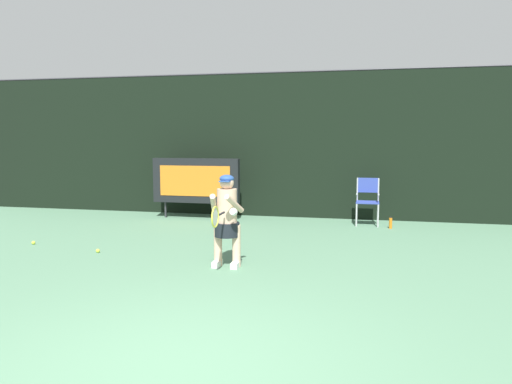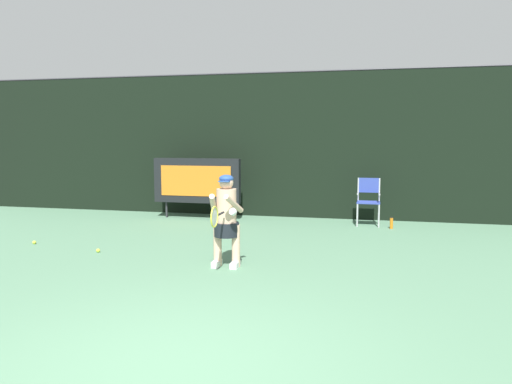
{
  "view_description": "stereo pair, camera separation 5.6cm",
  "coord_description": "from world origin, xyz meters",
  "px_view_note": "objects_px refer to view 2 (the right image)",
  "views": [
    {
      "loc": [
        1.63,
        -3.82,
        2.02
      ],
      "look_at": [
        -0.29,
        4.66,
        1.05
      ],
      "focal_mm": 34.56,
      "sensor_mm": 36.0,
      "label": 1
    },
    {
      "loc": [
        1.69,
        -3.81,
        2.02
      ],
      "look_at": [
        -0.29,
        4.66,
        1.05
      ],
      "focal_mm": 34.56,
      "sensor_mm": 36.0,
      "label": 2
    }
  ],
  "objects_px": {
    "tennis_player": "(226,217)",
    "tennis_ball_spare": "(98,251)",
    "umpire_chair": "(368,198)",
    "water_bottle": "(391,223)",
    "tennis_racket": "(215,217)",
    "scoreboard": "(197,181)",
    "tennis_ball_loose": "(34,242)"
  },
  "relations": [
    {
      "from": "tennis_player",
      "to": "tennis_ball_spare",
      "type": "xyz_separation_m",
      "value": [
        -2.47,
        0.38,
        -0.75
      ]
    },
    {
      "from": "umpire_chair",
      "to": "tennis_player",
      "type": "distance_m",
      "value": 4.78
    },
    {
      "from": "water_bottle",
      "to": "tennis_ball_spare",
      "type": "height_order",
      "value": "water_bottle"
    },
    {
      "from": "tennis_racket",
      "to": "scoreboard",
      "type": "bearing_deg",
      "value": 129.68
    },
    {
      "from": "scoreboard",
      "to": "tennis_player",
      "type": "relative_size",
      "value": 1.52
    },
    {
      "from": "umpire_chair",
      "to": "tennis_player",
      "type": "height_order",
      "value": "tennis_player"
    },
    {
      "from": "tennis_player",
      "to": "tennis_ball_spare",
      "type": "height_order",
      "value": "tennis_player"
    },
    {
      "from": "water_bottle",
      "to": "tennis_player",
      "type": "distance_m",
      "value": 4.76
    },
    {
      "from": "tennis_ball_loose",
      "to": "tennis_ball_spare",
      "type": "bearing_deg",
      "value": -12.16
    },
    {
      "from": "tennis_player",
      "to": "tennis_ball_spare",
      "type": "relative_size",
      "value": 21.25
    },
    {
      "from": "scoreboard",
      "to": "tennis_ball_spare",
      "type": "xyz_separation_m",
      "value": [
        -0.45,
        -3.85,
        -0.91
      ]
    },
    {
      "from": "tennis_ball_loose",
      "to": "scoreboard",
      "type": "bearing_deg",
      "value": 60.4
    },
    {
      "from": "umpire_chair",
      "to": "tennis_racket",
      "type": "bearing_deg",
      "value": -113.3
    },
    {
      "from": "water_bottle",
      "to": "tennis_player",
      "type": "height_order",
      "value": "tennis_player"
    },
    {
      "from": "scoreboard",
      "to": "tennis_ball_loose",
      "type": "relative_size",
      "value": 32.35
    },
    {
      "from": "tennis_ball_spare",
      "to": "water_bottle",
      "type": "bearing_deg",
      "value": 34.49
    },
    {
      "from": "water_bottle",
      "to": "tennis_racket",
      "type": "bearing_deg",
      "value": -120.03
    },
    {
      "from": "water_bottle",
      "to": "scoreboard",
      "type": "bearing_deg",
      "value": 175.9
    },
    {
      "from": "umpire_chair",
      "to": "tennis_ball_loose",
      "type": "bearing_deg",
      "value": -149.98
    },
    {
      "from": "tennis_player",
      "to": "tennis_ball_loose",
      "type": "distance_m",
      "value": 4.15
    },
    {
      "from": "water_bottle",
      "to": "tennis_player",
      "type": "bearing_deg",
      "value": -124.16
    },
    {
      "from": "scoreboard",
      "to": "tennis_ball_spare",
      "type": "height_order",
      "value": "scoreboard"
    },
    {
      "from": "scoreboard",
      "to": "tennis_player",
      "type": "distance_m",
      "value": 4.7
    },
    {
      "from": "scoreboard",
      "to": "umpire_chair",
      "type": "height_order",
      "value": "scoreboard"
    },
    {
      "from": "umpire_chair",
      "to": "tennis_player",
      "type": "relative_size",
      "value": 0.75
    },
    {
      "from": "tennis_ball_loose",
      "to": "tennis_ball_spare",
      "type": "xyz_separation_m",
      "value": [
        1.55,
        -0.33,
        0.0
      ]
    },
    {
      "from": "tennis_racket",
      "to": "umpire_chair",
      "type": "bearing_deg",
      "value": 83.71
    },
    {
      "from": "water_bottle",
      "to": "tennis_racket",
      "type": "xyz_separation_m",
      "value": [
        -2.63,
        -4.55,
        0.77
      ]
    },
    {
      "from": "scoreboard",
      "to": "tennis_player",
      "type": "xyz_separation_m",
      "value": [
        2.02,
        -4.24,
        -0.17
      ]
    },
    {
      "from": "tennis_player",
      "to": "tennis_racket",
      "type": "distance_m",
      "value": 0.65
    },
    {
      "from": "tennis_racket",
      "to": "tennis_ball_loose",
      "type": "xyz_separation_m",
      "value": [
        -4.04,
        1.36,
        -0.86
      ]
    },
    {
      "from": "scoreboard",
      "to": "tennis_ball_spare",
      "type": "bearing_deg",
      "value": -96.73
    }
  ]
}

